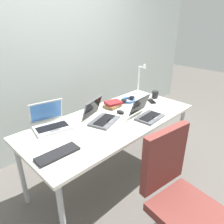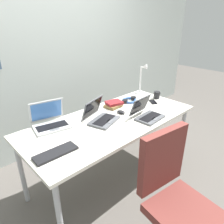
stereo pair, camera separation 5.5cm
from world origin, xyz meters
name	(u,v)px [view 2 (the right image)]	position (x,y,z in m)	size (l,w,h in m)	color
ground_plane	(112,177)	(0.00, 0.00, 0.00)	(12.00, 12.00, 0.00)	#56514C
wall_back	(51,50)	(0.00, 1.10, 1.30)	(6.00, 0.13, 2.60)	#B2BCB7
desk	(112,124)	(0.00, 0.00, 0.68)	(1.80, 0.80, 0.74)	silver
desk_lamp	(143,79)	(0.80, 0.28, 0.94)	(0.12, 0.18, 0.40)	white
laptop_back_left	(147,114)	(0.28, -0.21, 0.78)	(0.30, 0.28, 0.20)	#515459
laptop_far_corner	(51,122)	(-0.51, 0.29, 0.79)	(0.37, 0.33, 0.23)	#B7BABC
laptop_front_right	(101,117)	(-0.10, 0.05, 0.78)	(0.37, 0.35, 0.22)	#515459
external_keyboard	(56,153)	(-0.70, -0.13, 0.75)	(0.33, 0.12, 0.02)	black
computer_mouse	(121,112)	(0.16, 0.03, 0.76)	(0.06, 0.10, 0.03)	black
cell_phone	(153,102)	(0.67, -0.01, 0.74)	(0.06, 0.14, 0.01)	black
headphones	(129,100)	(0.48, 0.21, 0.76)	(0.21, 0.18, 0.04)	#335999
book_stack	(114,104)	(0.23, 0.22, 0.77)	(0.21, 0.17, 0.06)	brown
coffee_mug	(157,95)	(0.81, 0.04, 0.78)	(0.11, 0.08, 0.09)	black
office_chair	(175,208)	(-0.19, -0.88, 0.40)	(0.52, 0.57, 0.97)	black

